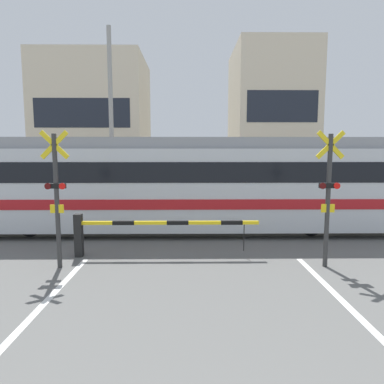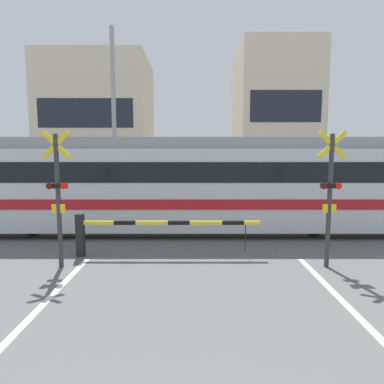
{
  "view_description": "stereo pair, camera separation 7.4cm",
  "coord_description": "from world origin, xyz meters",
  "px_view_note": "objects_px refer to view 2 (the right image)",
  "views": [
    {
      "loc": [
        -0.12,
        -0.35,
        2.82
      ],
      "look_at": [
        0.0,
        9.83,
        1.6
      ],
      "focal_mm": 32.0,
      "sensor_mm": 36.0,
      "label": 1
    },
    {
      "loc": [
        -0.05,
        -0.35,
        2.82
      ],
      "look_at": [
        0.0,
        9.83,
        1.6
      ],
      "focal_mm": 32.0,
      "sensor_mm": 36.0,
      "label": 2
    }
  ],
  "objects_px": {
    "crossing_barrier_far": "(229,197)",
    "pedestrian": "(217,188)",
    "crossing_signal_left": "(56,193)",
    "crossing_signal_right": "(328,193)",
    "commuter_train": "(172,182)",
    "crossing_barrier_near": "(130,228)"
  },
  "relations": [
    {
      "from": "crossing_barrier_far",
      "to": "pedestrian",
      "type": "height_order",
      "value": "pedestrian"
    },
    {
      "from": "crossing_signal_left",
      "to": "pedestrian",
      "type": "relative_size",
      "value": 2.11
    },
    {
      "from": "crossing_signal_left",
      "to": "crossing_signal_right",
      "type": "distance_m",
      "value": 6.5
    },
    {
      "from": "commuter_train",
      "to": "crossing_barrier_far",
      "type": "height_order",
      "value": "commuter_train"
    },
    {
      "from": "commuter_train",
      "to": "crossing_signal_right",
      "type": "bearing_deg",
      "value": -43.96
    },
    {
      "from": "crossing_barrier_near",
      "to": "crossing_signal_right",
      "type": "height_order",
      "value": "crossing_signal_right"
    },
    {
      "from": "crossing_signal_right",
      "to": "pedestrian",
      "type": "xyz_separation_m",
      "value": [
        -1.93,
        9.73,
        -0.93
      ]
    },
    {
      "from": "commuter_train",
      "to": "crossing_signal_right",
      "type": "distance_m",
      "value": 5.46
    },
    {
      "from": "crossing_signal_left",
      "to": "commuter_train",
      "type": "bearing_deg",
      "value": 55.87
    },
    {
      "from": "crossing_barrier_near",
      "to": "crossing_signal_right",
      "type": "xyz_separation_m",
      "value": [
        4.9,
        -0.87,
        1.06
      ]
    },
    {
      "from": "crossing_barrier_near",
      "to": "crossing_barrier_far",
      "type": "height_order",
      "value": "same"
    },
    {
      "from": "crossing_signal_left",
      "to": "pedestrian",
      "type": "bearing_deg",
      "value": 64.83
    },
    {
      "from": "crossing_signal_left",
      "to": "crossing_signal_right",
      "type": "xyz_separation_m",
      "value": [
        6.5,
        0.0,
        0.0
      ]
    },
    {
      "from": "crossing_barrier_near",
      "to": "crossing_barrier_far",
      "type": "bearing_deg",
      "value": 61.64
    },
    {
      "from": "crossing_barrier_near",
      "to": "pedestrian",
      "type": "distance_m",
      "value": 9.34
    },
    {
      "from": "commuter_train",
      "to": "crossing_barrier_far",
      "type": "relative_size",
      "value": 3.07
    },
    {
      "from": "crossing_barrier_far",
      "to": "crossing_signal_left",
      "type": "xyz_separation_m",
      "value": [
        -4.9,
        -7.01,
        1.06
      ]
    },
    {
      "from": "pedestrian",
      "to": "crossing_barrier_far",
      "type": "bearing_deg",
      "value": -82.99
    },
    {
      "from": "crossing_barrier_near",
      "to": "pedestrian",
      "type": "height_order",
      "value": "pedestrian"
    },
    {
      "from": "crossing_barrier_far",
      "to": "pedestrian",
      "type": "xyz_separation_m",
      "value": [
        -0.33,
        2.72,
        0.13
      ]
    },
    {
      "from": "commuter_train",
      "to": "crossing_barrier_near",
      "type": "bearing_deg",
      "value": -108.5
    },
    {
      "from": "crossing_barrier_far",
      "to": "crossing_signal_right",
      "type": "bearing_deg",
      "value": -77.21
    }
  ]
}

